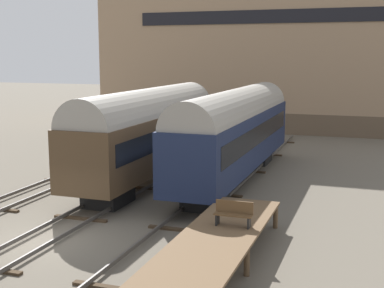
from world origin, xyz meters
name	(u,v)px	position (x,y,z in m)	size (l,w,h in m)	color
ground_plane	(41,242)	(0.00, 0.00, 0.00)	(200.00, 200.00, 0.00)	#60594C
track_middle	(41,238)	(0.00, 0.00, 0.14)	(2.60, 60.00, 0.26)	#4C4742
track_right	(149,252)	(4.63, 0.00, 0.14)	(2.60, 60.00, 0.26)	#4C4742
train_car_brown	(148,130)	(0.00, 10.56, 3.05)	(3.03, 15.16, 5.38)	black
train_car_navy	(235,129)	(4.63, 12.45, 3.05)	(2.90, 17.37, 5.34)	black
station_platform	(213,243)	(7.26, -0.56, 1.02)	(2.62, 10.83, 1.11)	brown
bench	(234,213)	(7.52, 1.13, 1.60)	(1.40, 0.40, 0.91)	brown
warehouse_building	(272,31)	(1.68, 38.62, 9.67)	(32.58, 14.10, 19.33)	brown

